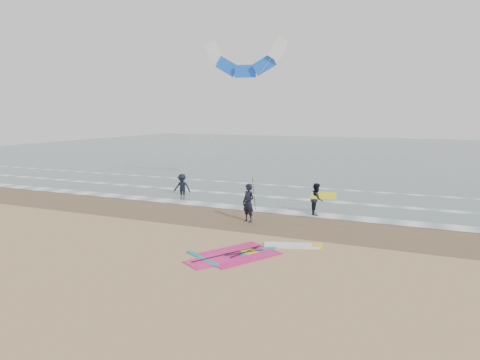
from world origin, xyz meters
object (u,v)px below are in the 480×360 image
at_px(person_walking, 317,199).
at_px(person_wading, 182,182).
at_px(surf_kite, 245,61).
at_px(windsurf_rig, 254,252).
at_px(person_standing, 248,203).

relative_size(person_walking, person_wading, 0.97).
relative_size(person_walking, surf_kite, 0.18).
bearing_deg(surf_kite, person_wading, -121.32).
xyz_separation_m(windsurf_rig, person_wading, (-8.87, 9.33, 0.87)).
relative_size(person_standing, surf_kite, 0.21).
bearing_deg(person_wading, person_walking, -21.42).
bearing_deg(person_wading, person_standing, -45.40).
xyz_separation_m(person_wading, surf_kite, (2.72, 4.46, 8.24)).
xyz_separation_m(person_standing, surf_kite, (-4.10, 9.33, 8.16)).
relative_size(windsurf_rig, person_standing, 2.50).
distance_m(person_standing, person_wading, 8.37).
bearing_deg(person_walking, person_standing, 122.66).
height_order(windsurf_rig, person_wading, person_wading).
bearing_deg(person_wading, surf_kite, 48.83).
height_order(person_standing, person_wading, person_standing).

